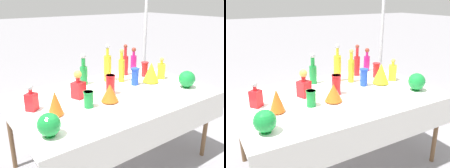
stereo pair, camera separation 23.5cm
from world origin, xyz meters
TOP-DOWN VIEW (x-y plane):
  - ground_plane at (0.00, 0.00)m, footprint 40.00×40.00m
  - display_table at (0.00, -0.03)m, footprint 1.91×1.20m
  - tall_bottle_0 at (0.30, 0.24)m, footprint 0.07×0.07m
  - tall_bottle_1 at (-0.07, 0.40)m, footprint 0.08×0.08m
  - tall_bottle_2 at (0.71, 0.52)m, footprint 0.07×0.07m
  - tall_bottle_3 at (0.19, 0.34)m, footprint 0.08×0.08m
  - tall_bottle_4 at (0.49, 0.41)m, footprint 0.07×0.07m
  - square_decanter_0 at (-0.30, 0.10)m, footprint 0.13×0.13m
  - square_decanter_1 at (0.73, 0.06)m, footprint 0.12×0.12m
  - square_decanter_2 at (-0.74, 0.09)m, footprint 0.11×0.11m
  - slender_vase_0 at (-0.02, 0.00)m, footprint 0.10×0.10m
  - slender_vase_1 at (0.64, 0.24)m, footprint 0.09×0.09m
  - slender_vase_2 at (-0.34, -0.13)m, footprint 0.09×0.09m
  - slender_vase_3 at (0.35, 0.07)m, footprint 0.09×0.09m
  - fluted_vase_0 at (-0.13, -0.15)m, footprint 0.16×0.16m
  - fluted_vase_1 at (0.54, 0.03)m, footprint 0.17×0.17m
  - fluted_vase_2 at (-0.62, -0.11)m, footprint 0.12×0.12m
  - round_bowl_0 at (-0.79, -0.38)m, footprint 0.16×0.16m
  - round_bowl_1 at (0.72, -0.30)m, footprint 0.17×0.17m
  - price_tag_left at (-0.30, -0.52)m, footprint 0.05×0.02m
  - cardboard_box_behind_left at (0.08, 0.96)m, footprint 0.44×0.41m
  - canopy_pole at (1.20, 0.83)m, footprint 0.18×0.18m

SIDE VIEW (x-z plane):
  - ground_plane at x=0.00m, z-range 0.00..0.00m
  - cardboard_box_behind_left at x=0.08m, z-range -0.04..0.33m
  - display_table at x=0.00m, z-range 0.33..1.09m
  - price_tag_left at x=-0.30m, z-range 0.76..0.81m
  - slender_vase_2 at x=-0.34m, z-range 0.77..0.91m
  - round_bowl_0 at x=-0.79m, z-range 0.76..0.93m
  - fluted_vase_0 at x=-0.13m, z-range 0.76..0.93m
  - square_decanter_2 at x=-0.74m, z-range 0.74..0.96m
  - round_bowl_1 at x=0.72m, z-range 0.76..0.94m
  - slender_vase_1 at x=0.64m, z-range 0.77..0.94m
  - square_decanter_1 at x=0.73m, z-range 0.74..0.98m
  - slender_vase_3 at x=0.35m, z-range 0.77..0.95m
  - slender_vase_0 at x=-0.02m, z-range 0.77..0.96m
  - fluted_vase_2 at x=-0.62m, z-range 0.76..0.96m
  - square_decanter_0 at x=-0.30m, z-range 0.74..1.00m
  - fluted_vase_1 at x=0.54m, z-range 0.76..0.98m
  - tall_bottle_2 at x=0.71m, z-range 0.74..1.02m
  - tall_bottle_1 at x=-0.07m, z-range 0.73..1.06m
  - tall_bottle_4 at x=0.49m, z-range 0.72..1.09m
  - tall_bottle_0 at x=0.30m, z-range 0.73..1.09m
  - tall_bottle_3 at x=0.19m, z-range 0.72..1.13m
  - canopy_pole at x=1.20m, z-range -0.27..2.49m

